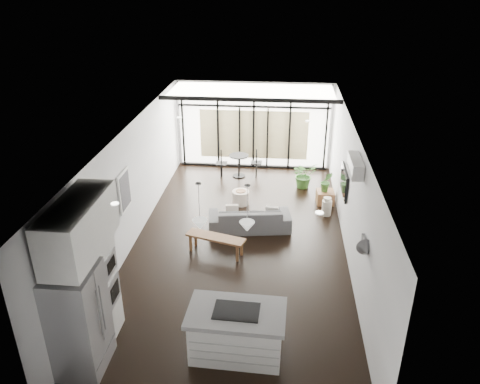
% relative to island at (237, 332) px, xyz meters
% --- Properties ---
extents(floor, '(5.00, 10.00, 0.00)m').
position_rel_island_xyz_m(floor, '(-0.30, 3.45, -0.44)').
color(floor, black).
rests_on(floor, ground).
extents(ceiling, '(5.00, 10.00, 0.00)m').
position_rel_island_xyz_m(ceiling, '(-0.30, 3.45, 2.36)').
color(ceiling, silver).
rests_on(ceiling, ground).
extents(wall_left, '(0.02, 10.00, 2.80)m').
position_rel_island_xyz_m(wall_left, '(-2.80, 3.45, 0.96)').
color(wall_left, silver).
rests_on(wall_left, ground).
extents(wall_right, '(0.02, 10.00, 2.80)m').
position_rel_island_xyz_m(wall_right, '(2.20, 3.45, 0.96)').
color(wall_right, silver).
rests_on(wall_right, ground).
extents(wall_back, '(5.00, 0.02, 2.80)m').
position_rel_island_xyz_m(wall_back, '(-0.30, 8.45, 0.96)').
color(wall_back, silver).
rests_on(wall_back, ground).
extents(wall_front, '(5.00, 0.02, 2.80)m').
position_rel_island_xyz_m(wall_front, '(-0.30, -1.55, 0.96)').
color(wall_front, silver).
rests_on(wall_front, ground).
extents(glazing, '(5.00, 0.20, 2.80)m').
position_rel_island_xyz_m(glazing, '(-0.30, 8.33, 0.96)').
color(glazing, black).
rests_on(glazing, ground).
extents(skylight, '(4.70, 1.90, 0.06)m').
position_rel_island_xyz_m(skylight, '(-0.30, 7.45, 2.33)').
color(skylight, silver).
rests_on(skylight, ceiling).
extents(neighbour_building, '(3.50, 0.02, 1.60)m').
position_rel_island_xyz_m(neighbour_building, '(-0.30, 8.40, 0.66)').
color(neighbour_building, beige).
rests_on(neighbour_building, ground).
extents(island, '(1.65, 1.01, 0.88)m').
position_rel_island_xyz_m(island, '(0.00, 0.00, 0.00)').
color(island, silver).
rests_on(island, floor).
extents(cooktop, '(0.77, 0.53, 0.01)m').
position_rel_island_xyz_m(cooktop, '(0.00, 0.00, 0.45)').
color(cooktop, black).
rests_on(cooktop, island).
extents(fridge, '(0.72, 0.89, 1.85)m').
position_rel_island_xyz_m(fridge, '(-2.45, -0.50, 0.48)').
color(fridge, gray).
rests_on(fridge, floor).
extents(appliance_column, '(0.59, 0.62, 2.28)m').
position_rel_island_xyz_m(appliance_column, '(-2.46, 0.30, 0.70)').
color(appliance_column, silver).
rests_on(appliance_column, floor).
extents(upper_cabinets, '(0.62, 1.75, 0.86)m').
position_rel_island_xyz_m(upper_cabinets, '(-2.42, -0.05, 1.91)').
color(upper_cabinets, silver).
rests_on(upper_cabinets, wall_left).
extents(pendant_left, '(0.26, 0.26, 0.18)m').
position_rel_island_xyz_m(pendant_left, '(-0.70, 0.80, 1.58)').
color(pendant_left, silver).
rests_on(pendant_left, ceiling).
extents(pendant_right, '(0.26, 0.26, 0.18)m').
position_rel_island_xyz_m(pendant_right, '(0.10, 0.80, 1.58)').
color(pendant_right, silver).
rests_on(pendant_right, ceiling).
extents(sofa, '(2.10, 0.88, 0.80)m').
position_rel_island_xyz_m(sofa, '(-0.10, 4.25, -0.04)').
color(sofa, '#525255').
rests_on(sofa, floor).
extents(console_bench, '(1.41, 0.72, 0.44)m').
position_rel_island_xyz_m(console_bench, '(-0.79, 3.05, -0.22)').
color(console_bench, brown).
rests_on(console_bench, floor).
extents(pouf, '(0.50, 0.50, 0.38)m').
position_rel_island_xyz_m(pouf, '(-0.46, 5.62, -0.25)').
color(pouf, beige).
rests_on(pouf, floor).
extents(crate, '(0.50, 0.50, 0.36)m').
position_rel_island_xyz_m(crate, '(1.89, 5.89, -0.26)').
color(crate, brown).
rests_on(crate, floor).
extents(plant_tall, '(1.02, 1.05, 0.63)m').
position_rel_island_xyz_m(plant_tall, '(1.31, 6.90, -0.13)').
color(plant_tall, '#386C2A').
rests_on(plant_tall, floor).
extents(plant_crate, '(0.38, 0.62, 0.26)m').
position_rel_island_xyz_m(plant_crate, '(1.89, 5.89, 0.05)').
color(plant_crate, '#386C2A').
rests_on(plant_crate, crate).
extents(milk_can, '(0.27, 0.27, 0.51)m').
position_rel_island_xyz_m(milk_can, '(1.88, 5.18, -0.19)').
color(milk_can, beige).
rests_on(milk_can, floor).
extents(bistro_set, '(1.68, 0.87, 0.77)m').
position_rel_island_xyz_m(bistro_set, '(-0.69, 7.52, -0.06)').
color(bistro_set, black).
rests_on(bistro_set, floor).
extents(tv, '(0.05, 1.10, 0.65)m').
position_rel_island_xyz_m(tv, '(2.16, 4.45, 0.86)').
color(tv, black).
rests_on(tv, wall_right).
extents(ac_unit, '(0.22, 0.90, 0.30)m').
position_rel_island_xyz_m(ac_unit, '(2.08, 2.65, 2.01)').
color(ac_unit, silver).
rests_on(ac_unit, wall_right).
extents(framed_art, '(0.04, 0.70, 0.90)m').
position_rel_island_xyz_m(framed_art, '(-2.77, 2.95, 1.11)').
color(framed_art, black).
rests_on(framed_art, wall_left).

